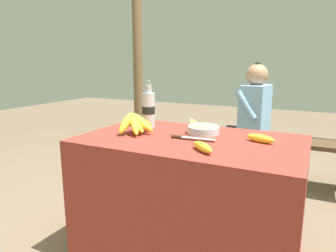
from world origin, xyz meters
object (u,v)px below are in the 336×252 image
at_px(knife, 187,137).
at_px(support_post_near, 138,52).
at_px(banana_bunch_ripe, 136,123).
at_px(wooden_bench, 243,141).
at_px(banana_bunch_green, 194,123).
at_px(seated_vendor, 249,115).
at_px(loose_banana_front, 203,147).
at_px(serving_bowl, 203,129).
at_px(loose_banana_side, 260,138).
at_px(water_bottle, 148,109).

xyz_separation_m(knife, support_post_near, (-1.24, 1.52, 0.50)).
distance_m(banana_bunch_ripe, knife, 0.31).
bearing_deg(banana_bunch_ripe, wooden_bench, 76.24).
relative_size(banana_bunch_ripe, banana_bunch_green, 1.01).
relative_size(banana_bunch_ripe, seated_vendor, 0.24).
xyz_separation_m(loose_banana_front, knife, (-0.15, 0.17, -0.01)).
height_order(serving_bowl, wooden_bench, serving_bowl).
xyz_separation_m(loose_banana_side, seated_vendor, (-0.29, 1.16, -0.08)).
bearing_deg(knife, serving_bowl, 74.15).
bearing_deg(wooden_bench, knife, -90.61).
height_order(wooden_bench, seated_vendor, seated_vendor).
height_order(water_bottle, loose_banana_side, water_bottle).
bearing_deg(banana_bunch_green, seated_vendor, -3.16).
xyz_separation_m(banana_bunch_ripe, wooden_bench, (0.32, 1.30, -0.37)).
xyz_separation_m(banana_bunch_ripe, loose_banana_front, (0.45, -0.17, -0.04)).
distance_m(serving_bowl, banana_bunch_green, 1.27).
relative_size(serving_bowl, support_post_near, 0.07).
bearing_deg(knife, seated_vendor, 82.67).
bearing_deg(banana_bunch_green, knife, -69.83).
bearing_deg(loose_banana_side, wooden_bench, 105.74).
bearing_deg(banana_bunch_ripe, loose_banana_front, -20.33).
bearing_deg(seated_vendor, banana_bunch_ripe, 79.39).
bearing_deg(serving_bowl, wooden_bench, 90.90).
distance_m(loose_banana_front, banana_bunch_green, 1.61).
xyz_separation_m(knife, seated_vendor, (0.06, 1.27, -0.07)).
bearing_deg(water_bottle, loose_banana_front, -35.92).
bearing_deg(wooden_bench, loose_banana_front, -84.75).
distance_m(loose_banana_side, wooden_bench, 1.28).
relative_size(water_bottle, loose_banana_front, 2.02).
height_order(loose_banana_side, support_post_near, support_post_near).
bearing_deg(banana_bunch_ripe, serving_bowl, 25.73).
distance_m(banana_bunch_ripe, banana_bunch_green, 1.34).
bearing_deg(loose_banana_front, banana_bunch_ripe, 159.67).
height_order(knife, seated_vendor, seated_vendor).
bearing_deg(wooden_bench, loose_banana_side, -74.26).
height_order(loose_banana_side, banana_bunch_green, loose_banana_side).
distance_m(serving_bowl, water_bottle, 0.37).
bearing_deg(support_post_near, serving_bowl, -46.71).
height_order(water_bottle, loose_banana_front, water_bottle).
distance_m(banana_bunch_ripe, serving_bowl, 0.37).
xyz_separation_m(loose_banana_side, wooden_bench, (-0.34, 1.19, -0.33)).
bearing_deg(serving_bowl, knife, -101.12).
relative_size(serving_bowl, seated_vendor, 0.17).
xyz_separation_m(serving_bowl, seated_vendor, (0.03, 1.11, -0.09)).
xyz_separation_m(banana_bunch_ripe, water_bottle, (-0.03, 0.18, 0.05)).
bearing_deg(support_post_near, banana_bunch_ripe, -58.20).
bearing_deg(knife, support_post_near, 124.64).
bearing_deg(wooden_bench, water_bottle, -107.14).
distance_m(wooden_bench, support_post_near, 1.52).
relative_size(loose_banana_side, knife, 0.65).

